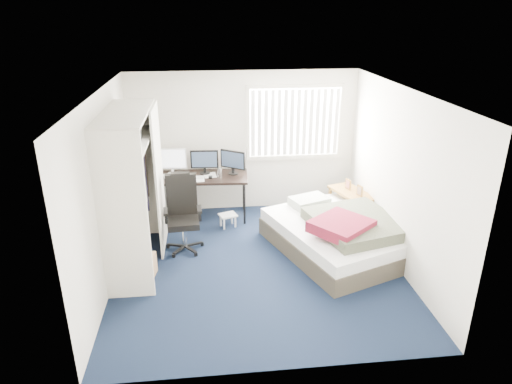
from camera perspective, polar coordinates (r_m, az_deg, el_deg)
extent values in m
plane|color=black|center=(6.72, 0.13, -9.04)|extent=(4.20, 4.20, 0.00)
plane|color=silver|center=(8.15, -1.55, 6.23)|extent=(4.00, 0.00, 4.00)
plane|color=silver|center=(4.29, 3.38, -9.10)|extent=(4.00, 0.00, 4.00)
plane|color=silver|center=(6.28, -18.31, 0.17)|extent=(0.00, 4.20, 4.20)
plane|color=silver|center=(6.68, 17.44, 1.60)|extent=(0.00, 4.20, 4.20)
plane|color=white|center=(5.84, 0.16, 12.48)|extent=(4.20, 4.20, 0.00)
cube|color=white|center=(8.17, 4.81, 8.72)|extent=(1.60, 0.02, 1.20)
cube|color=beige|center=(8.02, 5.00, 13.06)|extent=(1.72, 0.06, 0.06)
cube|color=beige|center=(8.31, 4.72, 4.44)|extent=(1.72, 0.06, 0.06)
cube|color=white|center=(8.11, 4.89, 8.63)|extent=(1.60, 0.04, 1.16)
cube|color=beige|center=(5.73, -16.30, -3.31)|extent=(0.60, 0.04, 2.20)
cube|color=beige|center=(7.39, -14.18, 2.63)|extent=(0.60, 0.04, 2.20)
cube|color=beige|center=(6.24, -16.11, 9.45)|extent=(0.60, 1.80, 0.04)
cube|color=beige|center=(6.33, -15.75, 6.10)|extent=(0.56, 1.74, 0.03)
cylinder|color=silver|center=(6.36, -15.64, 5.06)|extent=(0.03, 1.72, 0.03)
cube|color=#26262B|center=(6.40, -15.36, 0.95)|extent=(0.38, 1.10, 0.90)
cube|color=beige|center=(6.93, -12.00, 1.53)|extent=(0.03, 0.90, 2.20)
cube|color=white|center=(5.86, -16.51, 6.16)|extent=(0.38, 0.30, 0.24)
cube|color=gray|center=(6.34, -15.80, 7.30)|extent=(0.34, 0.28, 0.22)
cube|color=black|center=(7.93, -6.82, 1.88)|extent=(1.63, 0.84, 0.04)
cylinder|color=black|center=(7.87, -12.15, -1.67)|extent=(0.04, 0.04, 0.74)
cylinder|color=black|center=(8.44, -11.51, 0.01)|extent=(0.04, 0.04, 0.74)
cylinder|color=black|center=(7.76, -1.46, -1.51)|extent=(0.04, 0.04, 0.74)
cylinder|color=black|center=(8.33, -1.55, 0.18)|extent=(0.04, 0.04, 0.74)
cube|color=white|center=(8.00, -10.48, 4.13)|extent=(0.50, 0.06, 0.36)
cube|color=white|center=(8.00, -10.48, 4.13)|extent=(0.45, 0.04, 0.31)
cube|color=black|center=(7.95, -6.47, 4.09)|extent=(0.48, 0.06, 0.32)
cube|color=#1E2838|center=(7.95, -6.47, 4.09)|extent=(0.43, 0.03, 0.27)
cube|color=black|center=(7.89, -2.89, 4.07)|extent=(0.48, 0.06, 0.32)
cube|color=#1E2838|center=(7.89, -2.89, 4.07)|extent=(0.43, 0.03, 0.27)
cube|color=white|center=(7.83, -8.03, 1.79)|extent=(0.41, 0.17, 0.02)
cube|color=black|center=(7.81, -5.72, 1.86)|extent=(0.07, 0.10, 0.02)
cylinder|color=silver|center=(7.82, -4.57, 2.48)|extent=(0.08, 0.08, 0.16)
cube|color=white|center=(7.92, -6.83, 2.03)|extent=(0.32, 0.30, 0.00)
cube|color=black|center=(7.17, -8.87, -6.68)|extent=(0.59, 0.59, 0.11)
cylinder|color=silver|center=(7.08, -8.96, -5.30)|extent=(0.06, 0.06, 0.37)
cube|color=black|center=(6.99, -9.06, -3.74)|extent=(0.49, 0.49, 0.09)
cube|color=black|center=(7.03, -9.29, -0.27)|extent=(0.47, 0.12, 0.65)
cube|color=black|center=(6.93, -9.43, 1.86)|extent=(0.29, 0.13, 0.15)
cube|color=black|center=(6.91, -11.23, -2.42)|extent=(0.08, 0.26, 0.04)
cube|color=black|center=(6.91, -7.08, -2.14)|extent=(0.08, 0.26, 0.04)
cube|color=white|center=(7.73, -3.54, -2.90)|extent=(0.34, 0.30, 0.03)
cylinder|color=white|center=(7.68, -4.01, -4.01)|extent=(0.03, 0.03, 0.20)
cylinder|color=white|center=(7.81, -4.42, -3.57)|extent=(0.03, 0.03, 0.20)
cylinder|color=white|center=(7.75, -2.61, -3.73)|extent=(0.03, 0.03, 0.20)
cylinder|color=white|center=(7.88, -3.04, -3.30)|extent=(0.03, 0.03, 0.20)
cube|color=brown|center=(7.85, 11.93, -0.11)|extent=(0.68, 0.96, 0.04)
cube|color=brown|center=(7.59, 12.42, -3.40)|extent=(0.05, 0.05, 0.55)
cube|color=brown|center=(8.16, 9.16, -1.29)|extent=(0.05, 0.05, 0.55)
cube|color=brown|center=(7.79, 14.50, -2.91)|extent=(0.05, 0.05, 0.55)
cube|color=brown|center=(8.35, 11.17, -0.89)|extent=(0.05, 0.05, 0.55)
cube|color=brown|center=(7.67, 12.85, 0.16)|extent=(0.06, 0.14, 0.18)
cube|color=brown|center=(7.91, 11.44, 0.95)|extent=(0.06, 0.14, 0.18)
cube|color=#3E372C|center=(7.14, 9.94, -6.17)|extent=(2.21, 2.51, 0.27)
cube|color=white|center=(7.04, 10.05, -4.59)|extent=(2.16, 2.46, 0.19)
cube|color=#B2B9AB|center=(7.53, 6.68, -1.18)|extent=(0.70, 0.59, 0.14)
cube|color=#373A2C|center=(6.88, 12.39, -3.88)|extent=(1.47, 1.55, 0.18)
cube|color=maroon|center=(6.57, 10.61, -4.20)|extent=(1.02, 1.02, 0.16)
cube|color=#A37F51|center=(6.59, -14.34, -8.94)|extent=(0.45, 0.37, 0.31)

